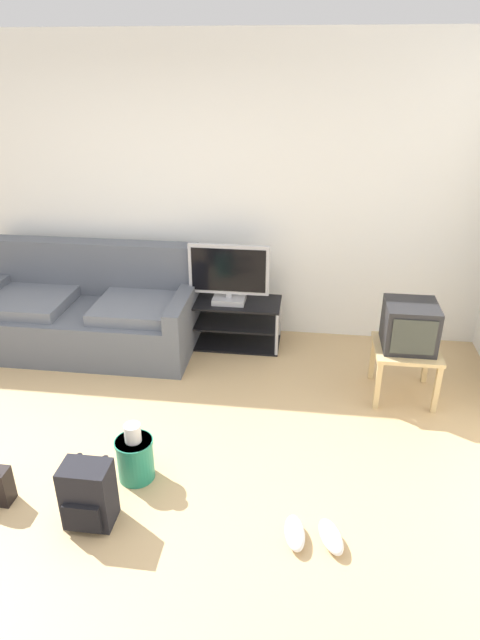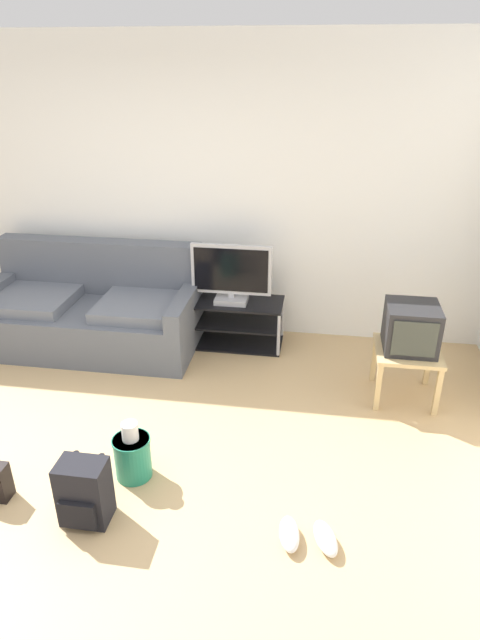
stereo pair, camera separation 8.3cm
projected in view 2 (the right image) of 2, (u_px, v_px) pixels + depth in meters
ground_plane at (73, 489)px, 3.44m from camera, size 9.00×9.80×0.02m
wall_back at (166, 191)px, 5.03m from camera, size 9.00×0.10×2.70m
couch at (92, 312)px, 5.06m from camera, size 1.97×0.93×0.92m
tv_stand at (232, 322)px, 5.10m from camera, size 0.95×0.43×0.44m
flat_tv at (231, 275)px, 4.87m from camera, size 0.73×0.22×0.55m
side_table at (407, 357)px, 4.22m from camera, size 0.50×0.50×0.43m
crt_tv at (411, 327)px, 4.12m from camera, size 0.39×0.40×0.36m
backpack at (84, 492)px, 3.13m from camera, size 0.28×0.27×0.40m
cleaning_bucket at (132, 454)px, 3.47m from camera, size 0.25×0.25×0.41m
sneakers_pair at (307, 536)px, 3.04m from camera, size 0.38×0.28×0.09m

